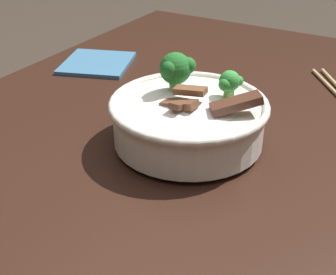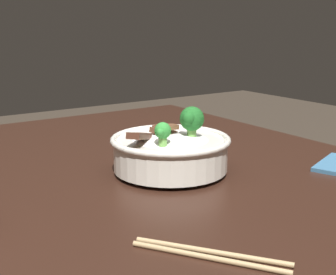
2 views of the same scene
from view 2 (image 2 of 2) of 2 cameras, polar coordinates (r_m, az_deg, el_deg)
name	(u,v)px [view 2 (image 2 of 2)]	position (r m, az deg, el deg)	size (l,w,h in m)	color
dining_table	(139,240)	(0.92, -3.61, -12.43)	(1.27, 1.02, 0.82)	black
rice_bowl	(171,149)	(0.89, 0.35, -1.46)	(0.23, 0.23, 0.13)	silver
chopsticks_pair	(210,255)	(0.60, 5.18, -14.16)	(0.18, 0.14, 0.01)	tan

